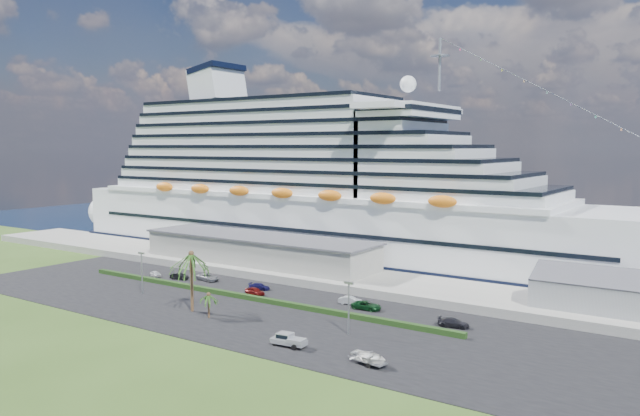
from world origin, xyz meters
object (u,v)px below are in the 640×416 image
Objects in this scene: cruise_ship at (326,194)px; parked_car_3 at (259,286)px; boat_trailer at (369,357)px; pickup_truck at (288,339)px.

parked_car_3 is (10.62, -40.39, -15.93)m from cruise_ship.
cruise_ship reaches higher than boat_trailer.
parked_car_3 is 37.03m from pickup_truck.
pickup_truck is 0.87× the size of boat_trailer.
boat_trailer is at bearing -52.39° from cruise_ship.
boat_trailer is (13.70, -0.27, 0.14)m from pickup_truck.
cruise_ship is at bearing 127.61° from boat_trailer.
parked_car_3 is at bearing 136.23° from pickup_truck.
boat_trailer is at bearing -137.43° from parked_car_3.
cruise_ship reaches higher than parked_car_3.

